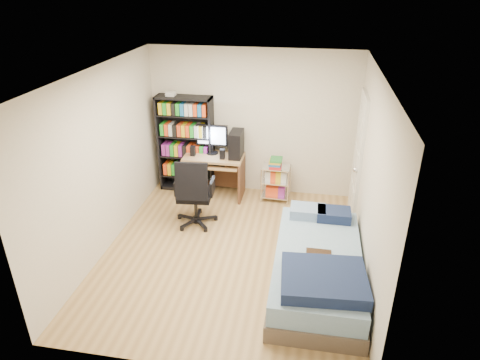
% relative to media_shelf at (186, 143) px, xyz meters
% --- Properties ---
extents(room, '(3.58, 4.08, 2.58)m').
position_rel_media_shelf_xyz_m(room, '(1.15, -1.84, 0.38)').
color(room, '#A88654').
rests_on(room, ground).
extents(media_shelf, '(0.96, 0.32, 1.77)m').
position_rel_media_shelf_xyz_m(media_shelf, '(0.00, 0.00, 0.00)').
color(media_shelf, black).
rests_on(media_shelf, room).
extents(computer_desk, '(1.00, 0.58, 1.26)m').
position_rel_media_shelf_xyz_m(computer_desk, '(0.64, -0.14, -0.19)').
color(computer_desk, tan).
rests_on(computer_desk, room).
extents(office_chair, '(0.72, 0.72, 1.11)m').
position_rel_media_shelf_xyz_m(office_chair, '(0.47, -1.19, -0.52)').
color(office_chair, black).
rests_on(office_chair, room).
extents(wire_cart, '(0.49, 0.36, 0.76)m').
position_rel_media_shelf_xyz_m(wire_cart, '(1.61, -0.17, -0.37)').
color(wire_cart, silver).
rests_on(wire_cart, room).
extents(bed, '(1.08, 2.16, 0.62)m').
position_rel_media_shelf_xyz_m(bed, '(2.34, -2.34, -0.60)').
color(bed, brown).
rests_on(bed, room).
extents(door, '(0.12, 0.80, 2.00)m').
position_rel_media_shelf_xyz_m(door, '(2.87, -0.49, 0.13)').
color(door, silver).
rests_on(door, room).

